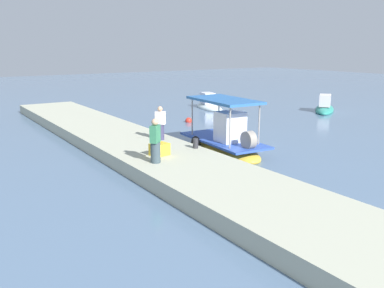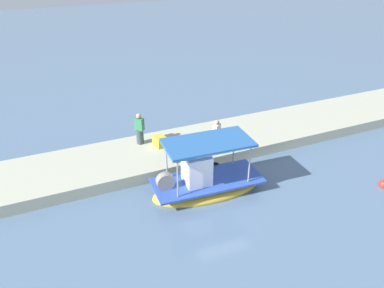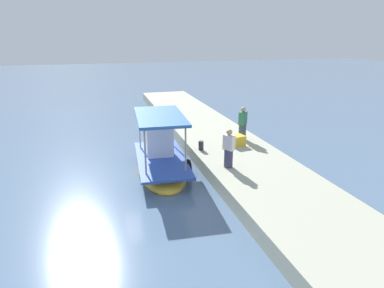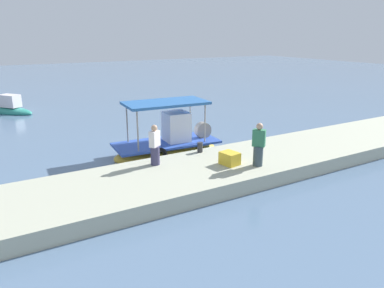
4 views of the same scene
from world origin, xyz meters
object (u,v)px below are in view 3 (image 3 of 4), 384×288
at_px(main_fishing_boat, 161,160).
at_px(mooring_bollard, 201,146).
at_px(fisherman_by_crate, 229,150).
at_px(fisherman_near_bollard, 243,125).
at_px(cargo_crate, 237,140).

height_order(main_fishing_boat, mooring_bollard, main_fishing_boat).
relative_size(main_fishing_boat, fisherman_by_crate, 3.27).
bearing_deg(fisherman_by_crate, fisherman_near_bollard, -31.82).
xyz_separation_m(main_fishing_boat, cargo_crate, (0.75, -3.97, 0.37)).
height_order(fisherman_near_bollard, cargo_crate, fisherman_near_bollard).
distance_m(main_fishing_boat, fisherman_near_bollard, 4.99).
height_order(fisherman_by_crate, mooring_bollard, fisherman_by_crate).
distance_m(main_fishing_boat, cargo_crate, 4.05).
relative_size(fisherman_near_bollard, mooring_bollard, 3.91).
height_order(fisherman_by_crate, cargo_crate, fisherman_by_crate).
relative_size(main_fishing_boat, mooring_bollard, 12.01).
xyz_separation_m(main_fishing_boat, fisherman_near_bollard, (1.63, -4.63, 0.91)).
bearing_deg(main_fishing_boat, fisherman_by_crate, -126.18).
relative_size(fisherman_by_crate, mooring_bollard, 3.68).
height_order(main_fishing_boat, fisherman_near_bollard, main_fishing_boat).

